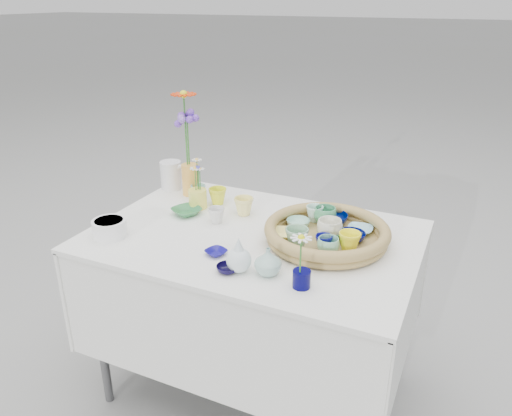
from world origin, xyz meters
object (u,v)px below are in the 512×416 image
at_px(wicker_tray, 327,234).
at_px(bud_vase_seafoam, 268,261).
at_px(display_table, 254,386).
at_px(tall_vase_yellow, 190,180).

height_order(wicker_tray, bud_vase_seafoam, bud_vase_seafoam).
distance_m(wicker_tray, bud_vase_seafoam, 0.32).
relative_size(display_table, wicker_tray, 2.66).
height_order(display_table, bud_vase_seafoam, bud_vase_seafoam).
height_order(display_table, wicker_tray, wicker_tray).
bearing_deg(display_table, bud_vase_seafoam, -56.16).
bearing_deg(bud_vase_seafoam, tall_vase_yellow, 140.10).
height_order(display_table, tall_vase_yellow, tall_vase_yellow).
bearing_deg(tall_vase_yellow, bud_vase_seafoam, -39.90).
relative_size(wicker_tray, tall_vase_yellow, 3.23).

